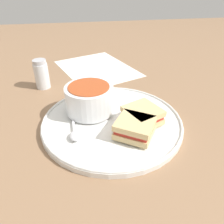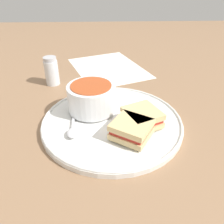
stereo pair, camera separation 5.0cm
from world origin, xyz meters
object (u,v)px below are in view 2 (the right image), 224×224
(soup_bowl, at_px, (92,97))
(sandwich_half_near, at_px, (132,129))
(salt_shaker, at_px, (52,71))
(spoon, at_px, (73,130))
(sandwich_half_far, at_px, (142,117))

(soup_bowl, relative_size, sandwich_half_near, 1.14)
(salt_shaker, bearing_deg, sandwich_half_near, -53.16)
(spoon, xyz_separation_m, salt_shaker, (-0.09, 0.27, 0.02))
(sandwich_half_near, height_order, sandwich_half_far, same)
(soup_bowl, xyz_separation_m, salt_shaker, (-0.13, 0.18, -0.01))
(soup_bowl, relative_size, spoon, 0.93)
(sandwich_half_far, xyz_separation_m, salt_shaker, (-0.24, 0.25, 0.01))
(sandwich_half_near, bearing_deg, soup_bowl, 128.44)
(soup_bowl, distance_m, salt_shaker, 0.22)
(salt_shaker, bearing_deg, soup_bowl, -54.14)
(sandwich_half_far, bearing_deg, spoon, -171.62)
(soup_bowl, xyz_separation_m, sandwich_half_near, (0.08, -0.11, -0.02))
(soup_bowl, distance_m, spoon, 0.10)
(spoon, relative_size, salt_shaker, 1.40)
(soup_bowl, relative_size, salt_shaker, 1.30)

